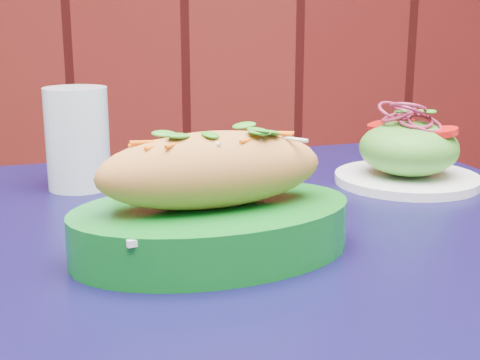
{
  "coord_description": "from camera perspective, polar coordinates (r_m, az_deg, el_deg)",
  "views": [
    {
      "loc": [
        -0.37,
        0.64,
        0.98
      ],
      "look_at": [
        -0.32,
        1.3,
        0.81
      ],
      "focal_mm": 50.0,
      "sensor_mm": 36.0,
      "label": 1
    }
  ],
  "objects": [
    {
      "name": "salad_plate",
      "position": [
        0.93,
        14.17,
        2.16
      ],
      "size": [
        0.2,
        0.2,
        0.11
      ],
      "rotation": [
        0.0,
        0.0,
        0.2
      ],
      "color": "white",
      "rests_on": "cafe_table"
    },
    {
      "name": "cafe_table",
      "position": [
        0.76,
        1.9,
        -10.27
      ],
      "size": [
        0.96,
        0.96,
        0.75
      ],
      "rotation": [
        0.0,
        0.0,
        0.24
      ],
      "color": "black",
      "rests_on": "ground"
    },
    {
      "name": "banh_mi_basket",
      "position": [
        0.64,
        -2.37,
        -2.14
      ],
      "size": [
        0.32,
        0.26,
        0.13
      ],
      "rotation": [
        0.0,
        0.0,
        0.31
      ],
      "color": "#0D6B1B",
      "rests_on": "cafe_table"
    },
    {
      "name": "water_glass",
      "position": [
        0.9,
        -13.7,
        3.46
      ],
      "size": [
        0.08,
        0.08,
        0.13
      ],
      "primitive_type": "cylinder",
      "color": "silver",
      "rests_on": "cafe_table"
    }
  ]
}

